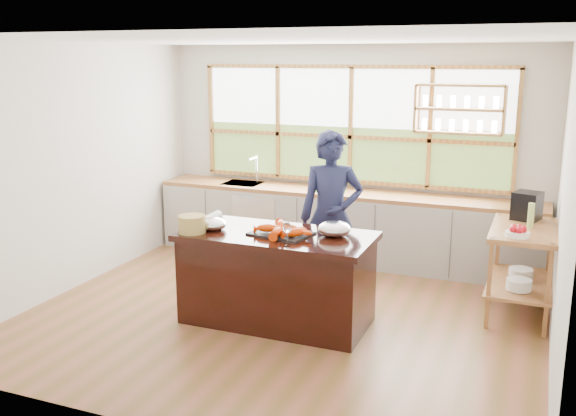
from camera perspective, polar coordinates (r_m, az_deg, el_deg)
The scene contains 18 objects.
ground_plane at distance 6.60m, azimuth -0.30°, elevation -9.39°, with size 5.00×5.00×0.00m, color brown.
room_shell at distance 6.60m, azimuth 1.57°, elevation 6.40°, with size 5.02×4.52×2.71m.
back_counter at distance 8.19m, azimuth 4.71°, elevation -1.53°, with size 4.90×0.63×0.90m.
right_shelf_unit at distance 6.81m, azimuth 20.07°, elevation -4.09°, with size 0.62×1.10×0.90m.
island at distance 6.26m, azimuth -1.00°, elevation -6.20°, with size 1.85×0.90×0.90m.
cook at distance 6.73m, azimuth 3.86°, elevation -0.80°, with size 0.66×0.43×1.81m, color #181C3C.
potted_plant at distance 8.20m, azimuth 3.18°, elevation 2.70°, with size 0.15×0.10×0.28m, color slate.
cutting_board at distance 8.14m, azimuth 3.74°, elevation 1.66°, with size 0.40×0.30×0.01m, color #5EC73D.
espresso_machine at distance 7.06m, azimuth 20.47°, elevation 0.19°, with size 0.25×0.27×0.29m, color black.
wine_bottle at distance 6.71m, azimuth 20.78°, elevation -0.65°, with size 0.06×0.06×0.25m, color #9EBD5F.
fruit_bowl at distance 6.38m, azimuth 19.73°, elevation -2.02°, with size 0.23×0.23×0.11m.
slate_board at distance 6.09m, azimuth -0.62°, elevation -2.27°, with size 0.55×0.40×0.02m, color black.
lobster_pile at distance 6.05m, azimuth -0.54°, elevation -1.92°, with size 0.52×0.48×0.08m.
mixing_bowl_left at distance 6.29m, azimuth -6.64°, elevation -1.42°, with size 0.26×0.26×0.13m, color silver.
mixing_bowl_right at distance 6.05m, azimuth 4.16°, elevation -1.87°, with size 0.31×0.31×0.15m, color silver.
wine_glass at distance 5.68m, azimuth -0.08°, elevation -1.83°, with size 0.08×0.08×0.22m.
wicker_basket at distance 6.20m, azimuth -8.54°, elevation -1.42°, with size 0.26×0.26×0.17m, color tan.
parchment_roll at distance 6.63m, azimuth -6.79°, elevation -0.81°, with size 0.08×0.08×0.30m, color silver.
Camera 1 is at (2.31, -5.63, 2.54)m, focal length 40.00 mm.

